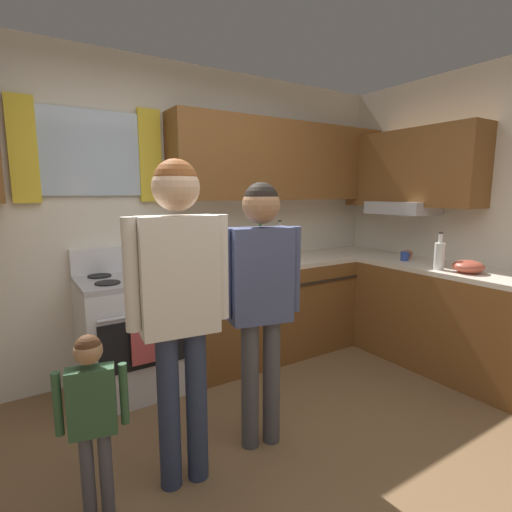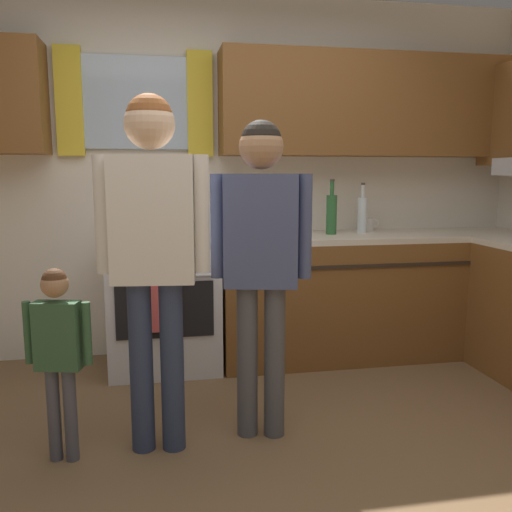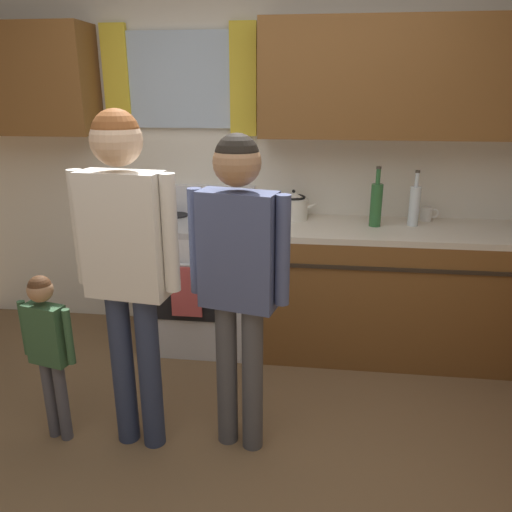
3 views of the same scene
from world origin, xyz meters
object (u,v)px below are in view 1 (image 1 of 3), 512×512
object	(u,v)px
stovetop_kettle	(200,254)
adult_in_plaid	(261,285)
mixing_bowl	(468,267)
adult_holding_child	(179,288)
stove_oven	(132,332)
bottle_wine_green	(260,245)
mug_cobalt_blue	(405,256)
mug_ceramic_white	(281,251)
small_child	(92,408)
bottle_milk_white	(439,255)
bottle_tall_clear	(280,244)
cup_terracotta	(408,254)

from	to	relation	value
stovetop_kettle	adult_in_plaid	bearing A→B (deg)	-98.64
mixing_bowl	adult_holding_child	xyz separation A→B (m)	(-2.35, 0.14, 0.11)
stove_oven	bottle_wine_green	bearing A→B (deg)	1.24
mug_cobalt_blue	bottle_wine_green	bearing A→B (deg)	149.20
mug_ceramic_white	adult_in_plaid	distance (m)	1.71
mixing_bowl	small_child	size ratio (longest dim) A/B	0.26
bottle_wine_green	adult_holding_child	xyz separation A→B (m)	(-1.25, -1.17, 0.01)
bottle_milk_white	mug_ceramic_white	world-z (taller)	bottle_milk_white
mixing_bowl	adult_in_plaid	size ratio (longest dim) A/B	0.15
mug_cobalt_blue	adult_in_plaid	xyz separation A→B (m)	(-1.89, -0.43, 0.05)
bottle_tall_clear	mixing_bowl	xyz separation A→B (m)	(0.85, -1.36, -0.09)
bottle_wine_green	adult_in_plaid	xyz separation A→B (m)	(-0.74, -1.12, -0.05)
bottle_wine_green	adult_holding_child	world-z (taller)	adult_holding_child
stove_oven	small_child	world-z (taller)	stove_oven
stove_oven	mixing_bowl	size ratio (longest dim) A/B	4.66
cup_terracotta	adult_holding_child	bearing A→B (deg)	-167.94
small_child	bottle_tall_clear	bearing A→B (deg)	32.63
mug_ceramic_white	cup_terracotta	bearing A→B (deg)	-41.86
bottle_milk_white	mug_ceramic_white	bearing A→B (deg)	116.85
stove_oven	stovetop_kettle	distance (m)	0.86
bottle_tall_clear	bottle_milk_white	distance (m)	1.39
stovetop_kettle	stove_oven	bearing A→B (deg)	-166.94
stove_oven	bottle_wine_green	distance (m)	1.34
bottle_milk_white	bottle_tall_clear	bearing A→B (deg)	123.71
stove_oven	cup_terracotta	distance (m)	2.60
stovetop_kettle	adult_holding_child	xyz separation A→B (m)	(-0.71, -1.30, 0.07)
mug_cobalt_blue	stovetop_kettle	distance (m)	1.89
mug_cobalt_blue	cup_terracotta	distance (m)	0.14
adult_in_plaid	bottle_wine_green	bearing A→B (deg)	56.80
bottle_milk_white	stovetop_kettle	xyz separation A→B (m)	(-1.57, 1.24, -0.02)
stove_oven	bottle_tall_clear	distance (m)	1.56
bottle_wine_green	mug_cobalt_blue	distance (m)	1.35
mug_ceramic_white	stovetop_kettle	bearing A→B (deg)	-176.13
adult_in_plaid	small_child	xyz separation A→B (m)	(-0.96, -0.07, -0.42)
stove_oven	stovetop_kettle	xyz separation A→B (m)	(0.66, 0.15, 0.53)
small_child	cup_terracotta	bearing A→B (deg)	10.79
cup_terracotta	bottle_milk_white	bearing A→B (deg)	-117.97
stovetop_kettle	small_child	world-z (taller)	stovetop_kettle
stovetop_kettle	adult_holding_child	distance (m)	1.48
stovetop_kettle	mixing_bowl	bearing A→B (deg)	-41.20
mug_cobalt_blue	mug_ceramic_white	world-z (taller)	mug_ceramic_white
stovetop_kettle	adult_in_plaid	world-z (taller)	adult_in_plaid
bottle_wine_green	cup_terracotta	size ratio (longest dim) A/B	3.62
bottle_milk_white	adult_in_plaid	distance (m)	1.76
mug_cobalt_blue	cup_terracotta	world-z (taller)	mug_cobalt_blue
bottle_tall_clear	mug_ceramic_white	size ratio (longest dim) A/B	2.92
mug_ceramic_white	stovetop_kettle	world-z (taller)	stovetop_kettle
bottle_tall_clear	bottle_wine_green	world-z (taller)	bottle_wine_green
bottle_milk_white	cup_terracotta	world-z (taller)	bottle_milk_white
bottle_milk_white	cup_terracotta	xyz separation A→B (m)	(0.26, 0.48, -0.08)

